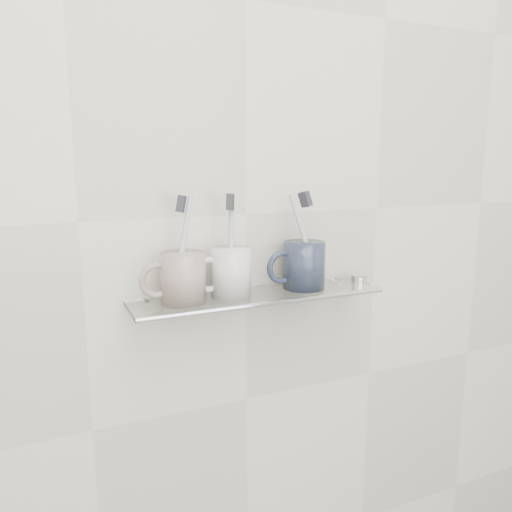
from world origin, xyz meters
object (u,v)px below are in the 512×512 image
shelf_glass (259,296)px  mug_right (304,265)px  mug_center (231,272)px  mug_left (183,278)px

shelf_glass → mug_right: (0.10, 0.00, 0.05)m
mug_right → mug_center: bearing=-166.7°
shelf_glass → mug_left: 0.16m
shelf_glass → mug_center: size_ratio=5.28×
mug_left → mug_right: bearing=11.6°
shelf_glass → mug_left: bearing=178.1°
shelf_glass → mug_right: 0.11m
mug_left → mug_right: mug_right is taller
shelf_glass → mug_center: (-0.06, 0.00, 0.05)m
shelf_glass → mug_left: (-0.15, 0.00, 0.05)m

